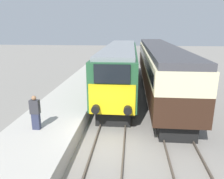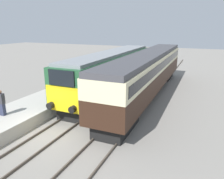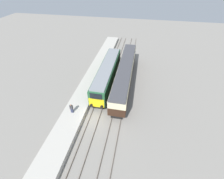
# 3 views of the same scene
# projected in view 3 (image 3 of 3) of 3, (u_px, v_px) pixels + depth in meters

# --- Properties ---
(ground_plane) EXTENTS (120.00, 120.00, 0.00)m
(ground_plane) POSITION_uv_depth(u_px,v_px,m) (95.00, 118.00, 23.45)
(ground_plane) COLOR gray
(platform_left) EXTENTS (3.50, 50.00, 0.81)m
(platform_left) POSITION_uv_depth(u_px,v_px,m) (90.00, 84.00, 29.76)
(platform_left) COLOR #B7B2A8
(platform_left) RESTS_ON ground_plane
(rails_near_track) EXTENTS (1.51, 60.00, 0.14)m
(rails_near_track) POSITION_uv_depth(u_px,v_px,m) (102.00, 97.00, 27.21)
(rails_near_track) COLOR #4C4238
(rails_near_track) RESTS_ON ground_plane
(rails_far_track) EXTENTS (1.50, 60.00, 0.14)m
(rails_far_track) POSITION_uv_depth(u_px,v_px,m) (121.00, 99.00, 26.71)
(rails_far_track) COLOR #4C4238
(rails_far_track) RESTS_ON ground_plane
(locomotive) EXTENTS (2.70, 16.37, 4.02)m
(locomotive) POSITION_uv_depth(u_px,v_px,m) (107.00, 73.00, 29.27)
(locomotive) COLOR black
(locomotive) RESTS_ON ground_plane
(passenger_carriage) EXTENTS (2.75, 20.01, 4.04)m
(passenger_carriage) POSITION_uv_depth(u_px,v_px,m) (125.00, 73.00, 29.13)
(passenger_carriage) COLOR black
(passenger_carriage) RESTS_ON ground_plane
(person_on_platform) EXTENTS (0.44, 0.26, 1.68)m
(person_on_platform) POSITION_uv_depth(u_px,v_px,m) (72.00, 108.00, 22.84)
(person_on_platform) COLOR #2D334C
(person_on_platform) RESTS_ON platform_left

